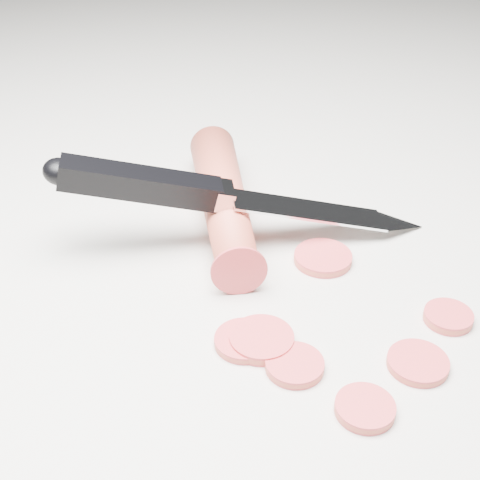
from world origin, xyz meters
TOP-DOWN VIEW (x-y plane):
  - ground at (0.00, 0.00)m, footprint 2.40×2.40m
  - carrot at (0.03, 0.09)m, footprint 0.11×0.18m
  - carrot_slice_0 at (-0.03, -0.06)m, footprint 0.03×0.03m
  - carrot_slice_1 at (-0.04, -0.03)m, footprint 0.04×0.04m
  - carrot_slice_2 at (0.06, 0.01)m, footprint 0.04×0.04m
  - carrot_slice_3 at (0.03, -0.10)m, footprint 0.04×0.04m
  - carrot_slice_4 at (0.08, -0.09)m, footprint 0.03×0.03m
  - carrot_slice_5 at (-0.03, -0.04)m, footprint 0.04×0.04m
  - carrot_slice_6 at (-0.02, -0.11)m, footprint 0.03×0.03m
  - kitchen_knife at (0.03, 0.06)m, footprint 0.26×0.15m

SIDE VIEW (x-z plane):
  - ground at x=0.00m, z-range 0.00..0.00m
  - carrot_slice_1 at x=-0.04m, z-range 0.00..0.01m
  - carrot_slice_3 at x=0.03m, z-range 0.00..0.01m
  - carrot_slice_0 at x=-0.03m, z-range 0.00..0.01m
  - carrot_slice_6 at x=-0.02m, z-range 0.00..0.01m
  - carrot_slice_2 at x=0.06m, z-range 0.00..0.01m
  - carrot_slice_4 at x=0.08m, z-range 0.00..0.01m
  - carrot_slice_5 at x=-0.03m, z-range 0.00..0.01m
  - carrot at x=0.03m, z-range 0.00..0.04m
  - kitchen_knife at x=0.03m, z-range 0.00..0.08m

